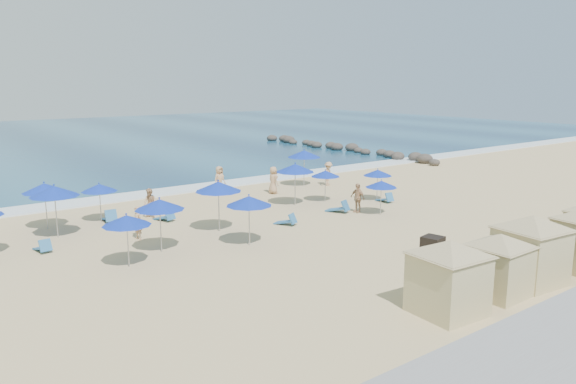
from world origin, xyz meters
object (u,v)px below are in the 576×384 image
at_px(rock_jetty, 342,148).
at_px(umbrella_5, 218,187).
at_px(umbrella_10, 325,174).
at_px(beachgoer_5, 273,180).
at_px(umbrella_12, 44,188).
at_px(cabana_1, 499,257).
at_px(cabana_0, 449,268).
at_px(umbrella_3, 160,204).
at_px(umbrella_8, 381,184).
at_px(cabana_2, 531,241).
at_px(umbrella_11, 378,173).
at_px(beachgoer_4, 219,180).
at_px(beachgoer_2, 357,198).
at_px(beachgoer_0, 137,223).
at_px(trash_bin, 433,246).
at_px(umbrella_1, 127,220).
at_px(umbrella_6, 249,201).
at_px(umbrella_9, 304,154).
at_px(umbrella_4, 99,188).
at_px(beachgoer_1, 150,203).
at_px(umbrella_7, 295,168).
at_px(umbrella_2, 54,191).

height_order(rock_jetty, umbrella_5, umbrella_5).
height_order(umbrella_10, beachgoer_5, umbrella_10).
bearing_deg(umbrella_5, umbrella_12, 140.29).
bearing_deg(cabana_1, cabana_0, 177.80).
bearing_deg(umbrella_3, beachgoer_5, 32.87).
bearing_deg(umbrella_8, cabana_0, -127.56).
height_order(cabana_2, umbrella_11, cabana_2).
distance_m(cabana_0, beachgoer_4, 22.56).
bearing_deg(umbrella_5, cabana_0, -86.87).
bearing_deg(beachgoer_2, cabana_1, -26.56).
bearing_deg(cabana_2, beachgoer_0, 122.80).
bearing_deg(umbrella_8, umbrella_11, 46.79).
height_order(trash_bin, umbrella_1, umbrella_1).
bearing_deg(umbrella_6, cabana_2, -61.68).
distance_m(cabana_0, umbrella_9, 23.07).
bearing_deg(umbrella_6, umbrella_5, 87.30).
relative_size(umbrella_4, umbrella_8, 1.06).
height_order(cabana_0, umbrella_5, cabana_0).
distance_m(cabana_1, beachgoer_1, 19.18).
distance_m(rock_jetty, umbrella_4, 35.04).
relative_size(umbrella_1, umbrella_7, 0.86).
bearing_deg(beachgoer_4, trash_bin, -101.44).
bearing_deg(umbrella_5, beachgoer_1, 109.11).
relative_size(trash_bin, beachgoer_2, 0.48).
height_order(trash_bin, umbrella_5, umbrella_5).
relative_size(umbrella_4, beachgoer_0, 1.34).
distance_m(trash_bin, umbrella_3, 12.30).
relative_size(umbrella_5, umbrella_6, 1.09).
bearing_deg(umbrella_5, umbrella_4, 126.55).
bearing_deg(umbrella_6, cabana_1, -71.10).
bearing_deg(umbrella_8, cabana_1, -117.16).
distance_m(cabana_1, umbrella_3, 14.30).
xyz_separation_m(cabana_2, beachgoer_5, (2.28, 19.84, -0.75)).
relative_size(umbrella_12, beachgoer_1, 1.50).
bearing_deg(umbrella_1, umbrella_6, -4.51).
bearing_deg(umbrella_9, beachgoer_0, -158.89).
bearing_deg(umbrella_2, beachgoer_0, -41.55).
relative_size(cabana_2, beachgoer_2, 2.69).
distance_m(trash_bin, umbrella_6, 8.55).
bearing_deg(umbrella_12, umbrella_1, -82.69).
bearing_deg(rock_jetty, beachgoer_0, -148.41).
xyz_separation_m(cabana_2, umbrella_10, (3.40, 15.74, 0.13)).
height_order(umbrella_10, beachgoer_1, umbrella_10).
relative_size(umbrella_7, umbrella_12, 1.06).
distance_m(cabana_1, beachgoer_4, 22.30).
relative_size(rock_jetty, beachgoer_0, 16.30).
distance_m(umbrella_11, beachgoer_2, 3.74).
bearing_deg(umbrella_8, umbrella_3, 175.20).
bearing_deg(umbrella_9, beachgoer_2, -107.89).
distance_m(trash_bin, umbrella_8, 7.73).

